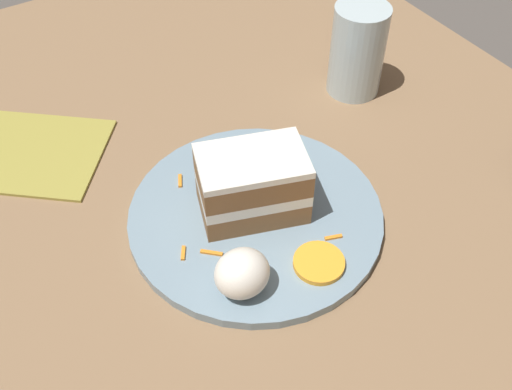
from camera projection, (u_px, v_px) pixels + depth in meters
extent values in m
plane|color=#4C4742|center=(235.00, 212.00, 0.74)|extent=(6.00, 6.00, 0.00)
cube|color=#846647|center=(234.00, 203.00, 0.73)|extent=(0.96, 1.15, 0.03)
cylinder|color=gray|center=(256.00, 215.00, 0.68)|extent=(0.29, 0.29, 0.01)
cube|color=brown|center=(252.00, 200.00, 0.67)|extent=(0.13, 0.11, 0.03)
cube|color=white|center=(252.00, 187.00, 0.66)|extent=(0.13, 0.11, 0.01)
cube|color=brown|center=(252.00, 173.00, 0.64)|extent=(0.13, 0.11, 0.03)
cube|color=white|center=(252.00, 161.00, 0.63)|extent=(0.13, 0.11, 0.01)
ellipsoid|color=white|center=(242.00, 273.00, 0.59)|extent=(0.06, 0.05, 0.05)
cylinder|color=orange|center=(319.00, 263.00, 0.63)|extent=(0.05, 0.05, 0.01)
cube|color=orange|center=(183.00, 253.00, 0.64)|extent=(0.01, 0.02, 0.00)
cube|color=orange|center=(333.00, 237.00, 0.65)|extent=(0.02, 0.01, 0.00)
cube|color=orange|center=(211.00, 253.00, 0.64)|extent=(0.02, 0.02, 0.00)
cube|color=orange|center=(228.00, 165.00, 0.73)|extent=(0.01, 0.02, 0.00)
cube|color=orange|center=(239.00, 261.00, 0.63)|extent=(0.00, 0.02, 0.00)
cube|color=orange|center=(180.00, 181.00, 0.71)|extent=(0.01, 0.02, 0.00)
cylinder|color=silver|center=(357.00, 50.00, 0.81)|extent=(0.07, 0.07, 0.13)
cylinder|color=silver|center=(354.00, 75.00, 0.84)|extent=(0.07, 0.07, 0.04)
cube|color=#9E933D|center=(1.00, 150.00, 0.77)|extent=(0.30, 0.28, 0.00)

